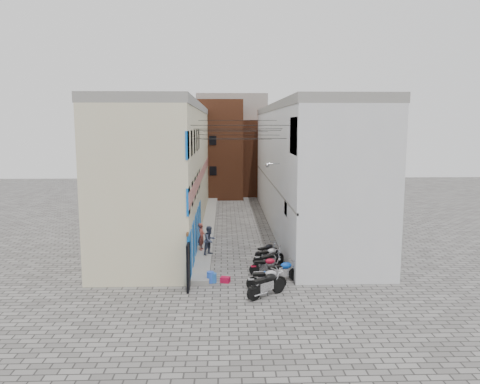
{
  "coord_description": "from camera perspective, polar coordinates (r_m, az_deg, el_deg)",
  "views": [
    {
      "loc": [
        -0.83,
        -21.18,
        7.54
      ],
      "look_at": [
        0.19,
        10.2,
        3.0
      ],
      "focal_mm": 35.0,
      "sensor_mm": 36.0,
      "label": 1
    }
  ],
  "objects": [
    {
      "name": "motorcycle_g",
      "position": [
        26.61,
        3.27,
        -7.11
      ],
      "size": [
        1.71,
        1.52,
        1.01
      ],
      "primitive_type": null,
      "rotation": [
        0.0,
        0.0,
        -0.9
      ],
      "color": "black",
      "rests_on": "ground"
    },
    {
      "name": "motorcycle_f",
      "position": [
        25.64,
        3.52,
        -7.66
      ],
      "size": [
        1.91,
        1.21,
        1.06
      ],
      "primitive_type": null,
      "rotation": [
        0.0,
        0.0,
        -1.19
      ],
      "color": "#AFB0B4",
      "rests_on": "ground"
    },
    {
      "name": "person_b",
      "position": [
        26.57,
        -3.71,
        -5.89
      ],
      "size": [
        0.99,
        1.0,
        1.63
      ],
      "primitive_type": "imported",
      "rotation": [
        0.0,
        0.0,
        0.84
      ],
      "color": "#343A4E",
      "rests_on": "plinth"
    },
    {
      "name": "motorcycle_c",
      "position": [
        22.93,
        5.12,
        -9.46
      ],
      "size": [
        2.11,
        1.17,
        1.17
      ],
      "primitive_type": null,
      "rotation": [
        0.0,
        0.0,
        -1.29
      ],
      "color": "#0B3DAB",
      "rests_on": "ground"
    },
    {
      "name": "person_a",
      "position": [
        27.56,
        -4.72,
        -5.43
      ],
      "size": [
        0.51,
        0.65,
        1.59
      ],
      "primitive_type": "imported",
      "rotation": [
        0.0,
        0.0,
        1.33
      ],
      "color": "brown",
      "rests_on": "plinth"
    },
    {
      "name": "motorcycle_b",
      "position": [
        21.93,
        3.23,
        -10.39
      ],
      "size": [
        1.93,
        0.76,
        1.09
      ],
      "primitive_type": null,
      "rotation": [
        0.0,
        0.0,
        -1.48
      ],
      "color": "#A6A5AA",
      "rests_on": "ground"
    },
    {
      "name": "motorcycle_a",
      "position": [
        20.99,
        3.23,
        -11.04
      ],
      "size": [
        2.11,
        1.83,
        1.24
      ],
      "primitive_type": null,
      "rotation": [
        0.0,
        0.0,
        -0.92
      ],
      "color": "black",
      "rests_on": "ground"
    },
    {
      "name": "building_right",
      "position": [
        34.8,
        7.79,
        3.15
      ],
      "size": [
        5.94,
        26.0,
        9.0
      ],
      "color": "silver",
      "rests_on": "ground"
    },
    {
      "name": "building_far_concrete",
      "position": [
        55.22,
        -1.01,
        6.11
      ],
      "size": [
        8.0,
        5.0,
        11.0
      ],
      "primitive_type": "cube",
      "color": "gray",
      "rests_on": "ground"
    },
    {
      "name": "motorcycle_e",
      "position": [
        24.82,
        3.71,
        -8.18
      ],
      "size": [
        1.83,
        1.58,
        1.07
      ],
      "primitive_type": null,
      "rotation": [
        0.0,
        0.0,
        -0.93
      ],
      "color": "black",
      "rests_on": "ground"
    },
    {
      "name": "building_far_brick_left",
      "position": [
        49.26,
        -3.24,
        5.26
      ],
      "size": [
        6.0,
        6.0,
        10.0
      ],
      "primitive_type": "cube",
      "color": "brown",
      "rests_on": "ground"
    },
    {
      "name": "water_jug_near",
      "position": [
        22.87,
        -3.64,
        -10.32
      ],
      "size": [
        0.42,
        0.42,
        0.54
      ],
      "primitive_type": "cylinder",
      "rotation": [
        0.0,
        0.0,
        -0.22
      ],
      "color": "blue",
      "rests_on": "ground"
    },
    {
      "name": "motorcycle_d",
      "position": [
        23.93,
        3.24,
        -8.86
      ],
      "size": [
        1.82,
        0.75,
        1.02
      ],
      "primitive_type": null,
      "rotation": [
        0.0,
        0.0,
        -1.46
      ],
      "color": "#A30B23",
      "rests_on": "ground"
    },
    {
      "name": "red_crate",
      "position": [
        22.91,
        -1.81,
        -10.64
      ],
      "size": [
        0.51,
        0.44,
        0.27
      ],
      "primitive_type": "cube",
      "rotation": [
        0.0,
        0.0,
        -0.32
      ],
      "color": "#A50B2F",
      "rests_on": "ground"
    },
    {
      "name": "building_left",
      "position": [
        34.51,
        -8.78,
        3.07
      ],
      "size": [
        5.1,
        27.0,
        9.0
      ],
      "color": "beige",
      "rests_on": "ground"
    },
    {
      "name": "water_jug_far",
      "position": [
        22.88,
        -3.24,
        -10.41
      ],
      "size": [
        0.35,
        0.35,
        0.47
      ],
      "primitive_type": "cylinder",
      "rotation": [
        0.0,
        0.0,
        -0.18
      ],
      "color": "#245DB4",
      "rests_on": "ground"
    },
    {
      "name": "plinth",
      "position": [
        34.99,
        -3.83,
        -4.02
      ],
      "size": [
        0.9,
        26.0,
        0.25
      ],
      "primitive_type": "cube",
      "color": "gray",
      "rests_on": "ground"
    },
    {
      "name": "overhead_wires",
      "position": [
        28.83,
        -0.22,
        7.4
      ],
      "size": [
        5.8,
        13.02,
        1.32
      ],
      "color": "black",
      "rests_on": "ground"
    },
    {
      "name": "far_shopfront",
      "position": [
        46.81,
        -0.83,
        0.44
      ],
      "size": [
        2.0,
        0.3,
        2.4
      ],
      "primitive_type": "cube",
      "color": "black",
      "rests_on": "ground"
    },
    {
      "name": "building_far_brick_right",
      "position": [
        51.44,
        2.41,
        4.27
      ],
      "size": [
        5.0,
        6.0,
        8.0
      ],
      "primitive_type": "cube",
      "color": "brown",
      "rests_on": "ground"
    },
    {
      "name": "ground",
      "position": [
        22.49,
        0.36,
        -11.36
      ],
      "size": [
        90.0,
        90.0,
        0.0
      ],
      "primitive_type": "plane",
      "color": "#575552",
      "rests_on": "ground"
    }
  ]
}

